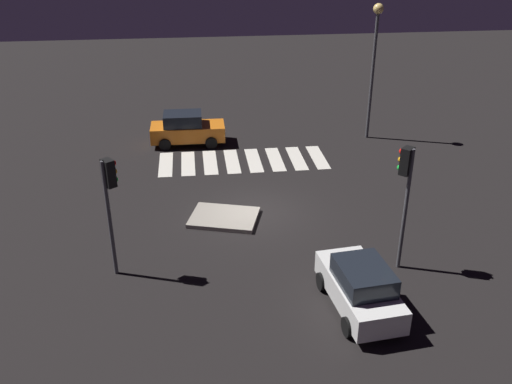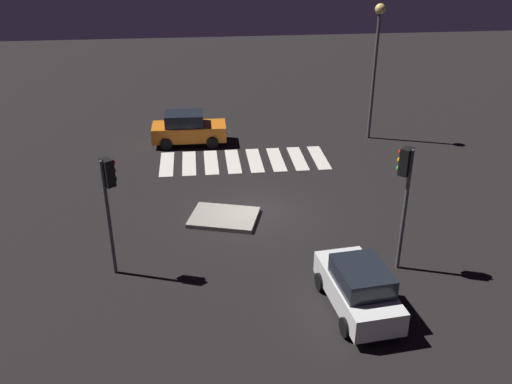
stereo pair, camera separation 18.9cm
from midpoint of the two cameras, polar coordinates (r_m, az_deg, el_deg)
ground_plane at (r=24.28m, az=-0.22°, el=-2.12°), size 80.00×80.00×0.00m
traffic_island at (r=23.75m, az=-3.51°, el=-2.62°), size 3.25×2.79×0.18m
car_orange at (r=31.72m, az=-7.26°, el=6.41°), size 4.18×2.00×1.81m
car_white at (r=18.51m, az=10.28°, el=-9.50°), size 2.20×4.10×1.73m
traffic_light_north at (r=19.42m, az=-14.98°, el=0.28°), size 0.53×0.54×4.38m
traffic_light_west at (r=19.69m, az=14.74°, el=1.31°), size 0.54×0.54×4.65m
street_lamp at (r=31.94m, az=11.86°, el=14.13°), size 0.56×0.56×7.49m
crosswalk_near at (r=29.45m, az=-1.52°, el=3.20°), size 8.75×3.20×0.02m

